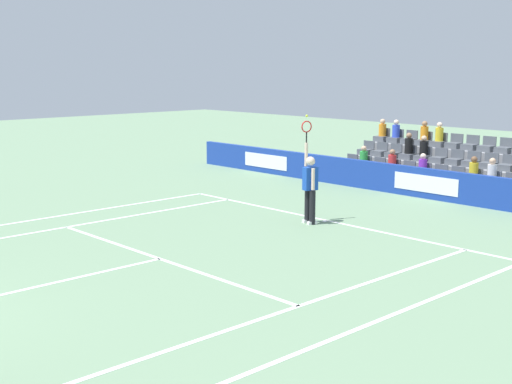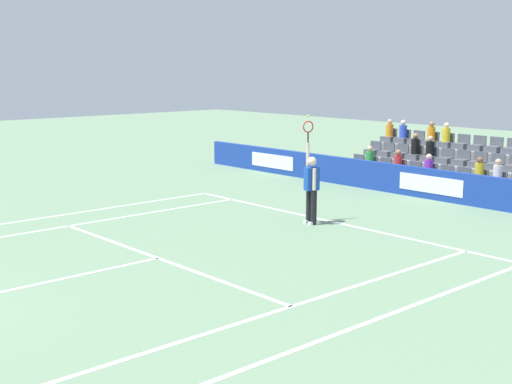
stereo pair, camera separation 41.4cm
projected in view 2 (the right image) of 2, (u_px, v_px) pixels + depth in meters
name	position (u px, v px, depth m)	size (l,w,h in m)	color
line_baseline	(330.00, 221.00, 18.65)	(10.97, 0.10, 0.01)	white
line_service	(158.00, 258.00, 15.05)	(8.23, 0.10, 0.01)	white
line_centre_service	(14.00, 289.00, 12.96)	(0.10, 6.40, 0.01)	white
line_singles_sideline_left	(53.00, 229.00, 17.78)	(0.10, 11.89, 0.01)	white
line_singles_sideline_right	(272.00, 313.00, 11.73)	(0.10, 11.89, 0.01)	white
line_doubles_sideline_left	(30.00, 220.00, 18.79)	(0.10, 11.89, 0.01)	white
line_doubles_sideline_right	(333.00, 336.00, 10.73)	(0.10, 11.89, 0.01)	white
line_centre_mark	(327.00, 222.00, 18.58)	(0.10, 0.20, 0.01)	white
sponsor_barrier	(432.00, 184.00, 21.65)	(21.62, 0.22, 0.95)	#193899
tennis_player	(311.00, 187.00, 18.18)	(0.51, 0.42, 2.85)	black
stadium_stand	(472.00, 174.00, 23.16)	(8.68, 2.85, 2.14)	gray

